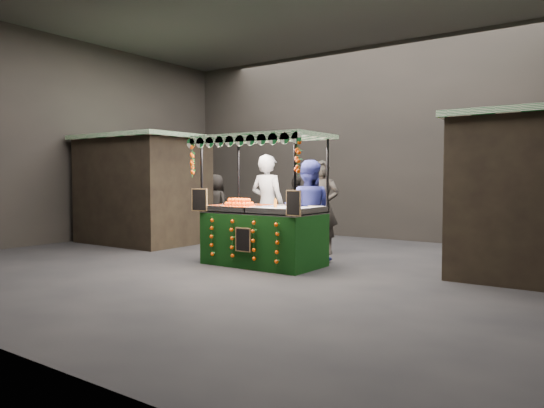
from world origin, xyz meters
The scene contains 11 objects.
ground centered at (0.00, 0.00, 0.00)m, with size 12.00×12.00×0.00m, color black.
market_hall centered at (0.00, 0.00, 3.38)m, with size 12.10×10.10×5.05m.
neighbour_stall_left centered at (-4.40, 1.00, 1.31)m, with size 3.00×2.20×2.60m.
juice_stall centered at (-0.07, 0.04, 0.73)m, with size 2.42×1.42×2.34m.
vendor_grey centered at (-0.70, 1.06, 1.03)m, with size 0.77×0.53×2.05m.
vendor_blue centered at (0.39, 0.85, 0.96)m, with size 1.13×1.01×1.91m.
shopper_0 centered at (0.12, 1.86, 0.97)m, with size 0.80×0.62×1.94m.
shopper_2 centered at (-2.01, 4.24, 0.80)m, with size 1.01×0.64×1.61m.
shopper_3 centered at (3.45, 3.62, 0.85)m, with size 1.26×0.98×1.71m.
shopper_4 centered at (-4.06, 3.28, 0.84)m, with size 0.85×0.58×1.68m.
shopper_5 centered at (3.22, 2.14, 0.87)m, with size 0.68×1.66×1.74m.
Camera 1 is at (5.32, -7.35, 1.59)m, focal length 33.62 mm.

